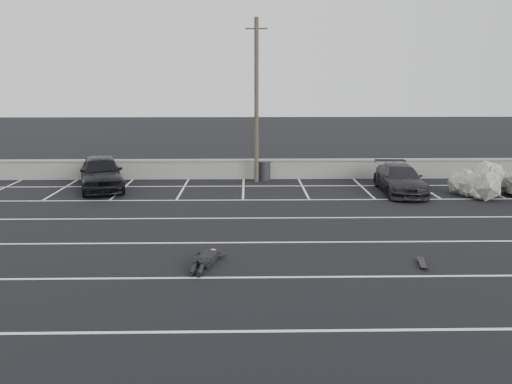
{
  "coord_description": "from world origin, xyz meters",
  "views": [
    {
      "loc": [
        1.19,
        -12.82,
        5.31
      ],
      "look_at": [
        1.54,
        6.22,
        1.0
      ],
      "focal_mm": 35.0,
      "sensor_mm": 36.0,
      "label": 1
    }
  ],
  "objects_px": {
    "car_right": "(400,179)",
    "trash_bin": "(265,171)",
    "person": "(208,254)",
    "skateboard": "(422,263)",
    "car_left": "(101,172)",
    "riprap_pile": "(495,185)",
    "utility_pole": "(256,101)"
  },
  "relations": [
    {
      "from": "riprap_pile",
      "to": "person",
      "type": "xyz_separation_m",
      "value": [
        -12.68,
        -8.33,
        -0.28
      ]
    },
    {
      "from": "car_left",
      "to": "car_right",
      "type": "xyz_separation_m",
      "value": [
        14.51,
        -1.08,
        -0.17
      ]
    },
    {
      "from": "utility_pole",
      "to": "person",
      "type": "distance_m",
      "value": 12.72
    },
    {
      "from": "trash_bin",
      "to": "person",
      "type": "xyz_separation_m",
      "value": [
        -2.13,
        -12.37,
        -0.27
      ]
    },
    {
      "from": "person",
      "to": "skateboard",
      "type": "bearing_deg",
      "value": 9.3
    },
    {
      "from": "car_right",
      "to": "skateboard",
      "type": "distance_m",
      "value": 9.89
    },
    {
      "from": "trash_bin",
      "to": "skateboard",
      "type": "xyz_separation_m",
      "value": [
        4.14,
        -12.8,
        -0.44
      ]
    },
    {
      "from": "car_right",
      "to": "utility_pole",
      "type": "bearing_deg",
      "value": 160.03
    },
    {
      "from": "car_left",
      "to": "car_right",
      "type": "height_order",
      "value": "car_left"
    },
    {
      "from": "car_left",
      "to": "trash_bin",
      "type": "relative_size",
      "value": 4.83
    },
    {
      "from": "utility_pole",
      "to": "riprap_pile",
      "type": "distance_m",
      "value": 12.18
    },
    {
      "from": "riprap_pile",
      "to": "trash_bin",
      "type": "bearing_deg",
      "value": 159.07
    },
    {
      "from": "utility_pole",
      "to": "skateboard",
      "type": "bearing_deg",
      "value": -69.63
    },
    {
      "from": "person",
      "to": "utility_pole",
      "type": "bearing_deg",
      "value": 95.32
    },
    {
      "from": "car_left",
      "to": "riprap_pile",
      "type": "bearing_deg",
      "value": -24.0
    },
    {
      "from": "riprap_pile",
      "to": "car_right",
      "type": "bearing_deg",
      "value": 168.5
    },
    {
      "from": "riprap_pile",
      "to": "skateboard",
      "type": "bearing_deg",
      "value": -126.19
    },
    {
      "from": "car_right",
      "to": "skateboard",
      "type": "xyz_separation_m",
      "value": [
        -2.21,
        -9.62,
        -0.59
      ]
    },
    {
      "from": "car_right",
      "to": "trash_bin",
      "type": "bearing_deg",
      "value": 155.64
    },
    {
      "from": "car_right",
      "to": "trash_bin",
      "type": "relative_size",
      "value": 4.49
    },
    {
      "from": "utility_pole",
      "to": "trash_bin",
      "type": "height_order",
      "value": "utility_pole"
    },
    {
      "from": "person",
      "to": "skateboard",
      "type": "distance_m",
      "value": 6.29
    },
    {
      "from": "car_right",
      "to": "trash_bin",
      "type": "height_order",
      "value": "car_right"
    },
    {
      "from": "car_right",
      "to": "person",
      "type": "distance_m",
      "value": 12.51
    },
    {
      "from": "riprap_pile",
      "to": "utility_pole",
      "type": "bearing_deg",
      "value": 161.73
    },
    {
      "from": "skateboard",
      "to": "utility_pole",
      "type": "bearing_deg",
      "value": 120.98
    },
    {
      "from": "car_left",
      "to": "skateboard",
      "type": "distance_m",
      "value": 16.32
    },
    {
      "from": "car_right",
      "to": "skateboard",
      "type": "bearing_deg",
      "value": -100.7
    },
    {
      "from": "car_left",
      "to": "riprap_pile",
      "type": "height_order",
      "value": "car_left"
    },
    {
      "from": "car_left",
      "to": "trash_bin",
      "type": "bearing_deg",
      "value": -3.63
    },
    {
      "from": "car_left",
      "to": "trash_bin",
      "type": "distance_m",
      "value": 8.42
    },
    {
      "from": "car_left",
      "to": "riprap_pile",
      "type": "distance_m",
      "value": 18.81
    }
  ]
}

